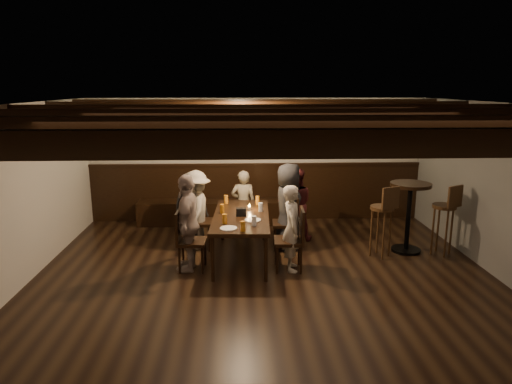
{
  "coord_description": "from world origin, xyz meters",
  "views": [
    {
      "loc": [
        -0.38,
        -5.38,
        2.62
      ],
      "look_at": [
        -0.1,
        1.3,
        1.06
      ],
      "focal_mm": 32.0,
      "sensor_mm": 36.0,
      "label": 1
    }
  ],
  "objects_px": {
    "chair_left_far": "(191,252)",
    "high_top_table": "(409,207)",
    "chair_right_near": "(286,232)",
    "person_right_far": "(292,228)",
    "person_right_near": "(288,207)",
    "person_bench_left": "(191,206)",
    "person_bench_right": "(295,204)",
    "person_bench_centre": "(243,204)",
    "dining_table": "(241,218)",
    "person_left_far": "(188,223)",
    "bar_stool_right": "(443,228)",
    "person_left_near": "(196,210)",
    "chair_left_near": "(199,231)",
    "chair_right_far": "(290,251)",
    "bar_stool_left": "(381,230)"
  },
  "relations": [
    {
      "from": "chair_right_near",
      "to": "person_bench_centre",
      "type": "height_order",
      "value": "person_bench_centre"
    },
    {
      "from": "person_right_far",
      "to": "chair_left_far",
      "type": "bearing_deg",
      "value": 90.0
    },
    {
      "from": "chair_left_far",
      "to": "person_bench_centre",
      "type": "bearing_deg",
      "value": 154.4
    },
    {
      "from": "dining_table",
      "to": "high_top_table",
      "type": "xyz_separation_m",
      "value": [
        2.68,
        0.19,
        0.1
      ]
    },
    {
      "from": "person_right_near",
      "to": "bar_stool_left",
      "type": "distance_m",
      "value": 1.5
    },
    {
      "from": "chair_left_near",
      "to": "bar_stool_right",
      "type": "distance_m",
      "value": 3.91
    },
    {
      "from": "chair_left_near",
      "to": "chair_left_far",
      "type": "bearing_deg",
      "value": 0.07
    },
    {
      "from": "person_bench_right",
      "to": "high_top_table",
      "type": "xyz_separation_m",
      "value": [
        1.74,
        -0.67,
        0.11
      ]
    },
    {
      "from": "chair_right_far",
      "to": "person_left_far",
      "type": "xyz_separation_m",
      "value": [
        -1.47,
        0.07,
        0.43
      ]
    },
    {
      "from": "chair_left_far",
      "to": "person_bench_right",
      "type": "relative_size",
      "value": 0.7
    },
    {
      "from": "person_left_near",
      "to": "person_right_near",
      "type": "relative_size",
      "value": 0.92
    },
    {
      "from": "chair_left_near",
      "to": "person_right_far",
      "type": "relative_size",
      "value": 0.74
    },
    {
      "from": "chair_left_far",
      "to": "person_left_far",
      "type": "distance_m",
      "value": 0.44
    },
    {
      "from": "chair_left_far",
      "to": "high_top_table",
      "type": "distance_m",
      "value": 3.5
    },
    {
      "from": "chair_left_far",
      "to": "person_bench_centre",
      "type": "relative_size",
      "value": 0.74
    },
    {
      "from": "chair_left_far",
      "to": "chair_right_near",
      "type": "height_order",
      "value": "chair_right_near"
    },
    {
      "from": "chair_right_near",
      "to": "person_right_far",
      "type": "distance_m",
      "value": 0.97
    },
    {
      "from": "person_left_far",
      "to": "person_right_near",
      "type": "bearing_deg",
      "value": 120.96
    },
    {
      "from": "person_right_far",
      "to": "person_right_near",
      "type": "bearing_deg",
      "value": -0.0
    },
    {
      "from": "high_top_table",
      "to": "dining_table",
      "type": "bearing_deg",
      "value": -175.93
    },
    {
      "from": "dining_table",
      "to": "person_left_far",
      "type": "bearing_deg",
      "value": -149.04
    },
    {
      "from": "person_bench_centre",
      "to": "high_top_table",
      "type": "relative_size",
      "value": 1.06
    },
    {
      "from": "person_bench_left",
      "to": "person_bench_centre",
      "type": "relative_size",
      "value": 1.0
    },
    {
      "from": "chair_right_near",
      "to": "chair_right_far",
      "type": "height_order",
      "value": "chair_right_far"
    },
    {
      "from": "person_right_far",
      "to": "person_bench_left",
      "type": "bearing_deg",
      "value": 50.71
    },
    {
      "from": "chair_left_far",
      "to": "person_right_far",
      "type": "bearing_deg",
      "value": 90.0
    },
    {
      "from": "chair_left_far",
      "to": "bar_stool_left",
      "type": "height_order",
      "value": "bar_stool_left"
    },
    {
      "from": "chair_right_near",
      "to": "person_right_near",
      "type": "distance_m",
      "value": 0.44
    },
    {
      "from": "chair_left_far",
      "to": "person_right_far",
      "type": "relative_size",
      "value": 0.7
    },
    {
      "from": "chair_left_far",
      "to": "bar_stool_right",
      "type": "relative_size",
      "value": 0.77
    },
    {
      "from": "person_left_near",
      "to": "bar_stool_right",
      "type": "distance_m",
      "value": 3.94
    },
    {
      "from": "person_left_far",
      "to": "person_right_far",
      "type": "height_order",
      "value": "person_left_far"
    },
    {
      "from": "person_bench_centre",
      "to": "person_left_near",
      "type": "bearing_deg",
      "value": 38.66
    },
    {
      "from": "chair_right_far",
      "to": "person_bench_centre",
      "type": "bearing_deg",
      "value": 25.62
    },
    {
      "from": "dining_table",
      "to": "person_bench_left",
      "type": "height_order",
      "value": "person_bench_left"
    },
    {
      "from": "person_bench_left",
      "to": "chair_right_far",
      "type": "bearing_deg",
      "value": 140.18
    },
    {
      "from": "person_bench_centre",
      "to": "person_left_near",
      "type": "relative_size",
      "value": 0.92
    },
    {
      "from": "person_right_near",
      "to": "person_right_far",
      "type": "xyz_separation_m",
      "value": [
        -0.04,
        -0.9,
        -0.08
      ]
    },
    {
      "from": "person_bench_centre",
      "to": "high_top_table",
      "type": "distance_m",
      "value": 2.77
    },
    {
      "from": "person_right_near",
      "to": "bar_stool_right",
      "type": "height_order",
      "value": "person_right_near"
    },
    {
      "from": "chair_left_far",
      "to": "person_right_near",
      "type": "bearing_deg",
      "value": 121.5
    },
    {
      "from": "dining_table",
      "to": "high_top_table",
      "type": "bearing_deg",
      "value": 6.69
    },
    {
      "from": "chair_left_far",
      "to": "bar_stool_left",
      "type": "relative_size",
      "value": 0.77
    },
    {
      "from": "person_bench_right",
      "to": "chair_right_near",
      "type": "bearing_deg",
      "value": 68.06
    },
    {
      "from": "chair_left_far",
      "to": "person_left_far",
      "type": "xyz_separation_m",
      "value": [
        -0.03,
        0.0,
        0.44
      ]
    },
    {
      "from": "person_left_far",
      "to": "person_right_near",
      "type": "distance_m",
      "value": 1.75
    },
    {
      "from": "person_bench_left",
      "to": "person_right_near",
      "type": "xyz_separation_m",
      "value": [
        1.63,
        -0.52,
        0.11
      ]
    },
    {
      "from": "person_bench_centre",
      "to": "person_left_near",
      "type": "xyz_separation_m",
      "value": [
        -0.78,
        -0.57,
        0.05
      ]
    },
    {
      "from": "chair_left_near",
      "to": "person_bench_centre",
      "type": "height_order",
      "value": "person_bench_centre"
    },
    {
      "from": "person_right_far",
      "to": "high_top_table",
      "type": "height_order",
      "value": "person_right_far"
    }
  ]
}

